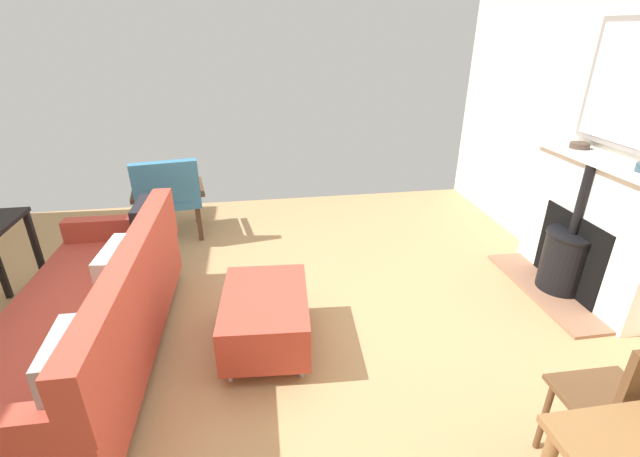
# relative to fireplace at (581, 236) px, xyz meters

# --- Properties ---
(ground_plane) EXTENTS (5.74, 5.38, 0.01)m
(ground_plane) POSITION_rel_fireplace_xyz_m (2.68, 0.25, -0.49)
(ground_plane) COLOR tan
(fireplace) EXTENTS (0.51, 1.34, 1.12)m
(fireplace) POSITION_rel_fireplace_xyz_m (0.00, 0.00, 0.00)
(fireplace) COLOR #93664C
(fireplace) RESTS_ON ground
(mirror_over_mantel) EXTENTS (0.04, 0.89, 0.87)m
(mirror_over_mantel) POSITION_rel_fireplace_xyz_m (-0.10, 0.00, 1.12)
(mirror_over_mantel) COLOR gray
(mantel_bowl_near) EXTENTS (0.14, 0.14, 0.05)m
(mantel_bowl_near) POSITION_rel_fireplace_xyz_m (-0.01, -0.27, 0.65)
(mantel_bowl_near) COLOR #47382D
(mantel_bowl_near) RESTS_ON fireplace
(sofa) EXTENTS (0.89, 2.08, 0.81)m
(sofa) POSITION_rel_fireplace_xyz_m (3.53, 0.32, -0.14)
(sofa) COLOR #B2B2B7
(sofa) RESTS_ON ground
(ottoman) EXTENTS (0.60, 0.82, 0.40)m
(ottoman) POSITION_rel_fireplace_xyz_m (2.48, 0.31, -0.24)
(ottoman) COLOR #B2B2B7
(ottoman) RESTS_ON ground
(armchair_accent) EXTENTS (0.76, 0.67, 0.85)m
(armchair_accent) POSITION_rel_fireplace_xyz_m (3.34, -1.51, -0.00)
(armchair_accent) COLOR #4C3321
(armchair_accent) RESTS_ON ground
(dining_chair_near_fireplace) EXTENTS (0.40, 0.40, 0.90)m
(dining_chair_near_fireplace) POSITION_rel_fireplace_xyz_m (0.99, 1.57, 0.04)
(dining_chair_near_fireplace) COLOR brown
(dining_chair_near_fireplace) RESTS_ON ground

